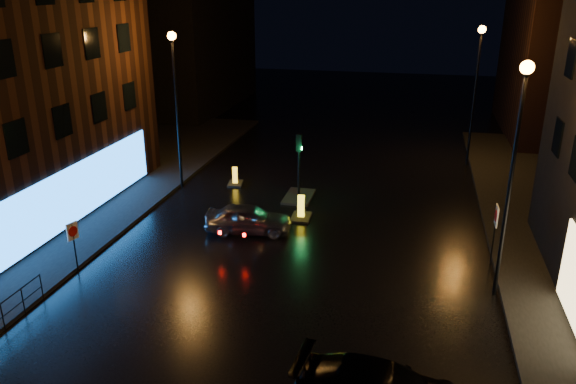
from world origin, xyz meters
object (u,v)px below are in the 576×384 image
road_sign_left (73,236)px  road_sign_right (496,221)px  bollard_near (301,213)px  traffic_signal (299,189)px  silver_hatchback (248,219)px  bollard_far (235,181)px

road_sign_left → road_sign_right: 16.41m
bollard_near → road_sign_left: size_ratio=0.66×
traffic_signal → road_sign_left: size_ratio=1.64×
silver_hatchback → road_sign_right: size_ratio=1.54×
bollard_far → traffic_signal: bearing=-27.3°
silver_hatchback → bollard_near: (2.00, 2.08, -0.40)m
silver_hatchback → road_sign_left: 7.54m
bollard_near → bollard_far: bearing=137.2°
bollard_far → road_sign_left: (-2.77, -11.20, 1.36)m
bollard_far → silver_hatchback: bearing=-76.2°
silver_hatchback → road_sign_left: (-5.39, -5.18, 0.92)m
traffic_signal → silver_hatchback: bearing=-105.2°
traffic_signal → silver_hatchback: 4.96m
traffic_signal → bollard_near: traffic_signal is taller
traffic_signal → road_sign_right: 10.73m
traffic_signal → road_sign_left: 12.05m
traffic_signal → bollard_far: size_ratio=2.72×
bollard_near → bollard_far: size_ratio=1.09×
road_sign_left → silver_hatchback: bearing=60.4°
silver_hatchback → bollard_far: silver_hatchback is taller
silver_hatchback → bollard_far: (-2.62, 6.02, -0.44)m
bollard_far → bollard_near: bearing=-50.3°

